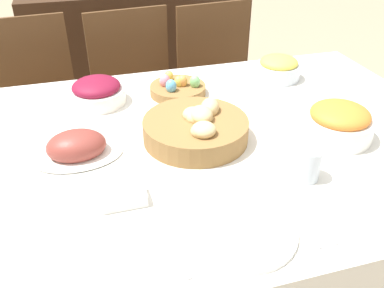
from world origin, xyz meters
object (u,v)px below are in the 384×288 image
Objects in this scene: chair_far_right at (222,86)px; sideboard at (139,54)px; egg_basket at (178,88)px; knife at (302,219)px; drinking_cup at (308,164)px; pineapple_bowl at (278,68)px; carrot_bowl at (339,122)px; bread_basket at (197,128)px; beet_salad_bowl at (97,92)px; chair_far_left at (36,109)px; dinner_plate at (243,231)px; fork at (179,245)px; spoon at (313,216)px; butter_dish at (123,197)px; chair_far_center at (137,96)px; ham_platter at (77,147)px.

sideboard is (-0.32, 0.78, -0.06)m from chair_far_right.
knife is (0.11, -0.73, -0.02)m from egg_basket.
chair_far_right is at bearing 80.88° from drinking_cup.
pineapple_bowl is 0.47m from carrot_bowl.
sideboard is 4.47× the size of bread_basket.
beet_salad_bowl is at bearing 128.75° from bread_basket.
drinking_cup is at bearing -50.04° from bread_basket.
chair_far_left reaches higher than sideboard.
beet_salad_bowl is at bearing -68.03° from chair_far_left.
drinking_cup is (0.24, 0.14, 0.04)m from dinner_plate.
fork is 0.33m from spoon.
chair_far_right is 4.84× the size of knife.
carrot_bowl reaches higher than bread_basket.
drinking_cup reaches higher than dinner_plate.
beet_salad_bowl is 1.76× the size of butter_dish.
sideboard reaches higher than pineapple_bowl.
butter_dish is at bearing -116.72° from egg_basket.
spoon is at bearing 0.00° from dinner_plate.
egg_basket is (-0.39, -0.57, 0.29)m from chair_far_right.
chair_far_center is 4.84× the size of knife.
ham_platter is 1.39× the size of knife.
egg_basket is 0.84× the size of dinner_plate.
pineapple_bowl reaches higher than dinner_plate.
chair_far_center is 1.35m from spoon.
chair_far_right is at bearing -67.42° from sideboard.
chair_far_center reaches higher than beet_salad_bowl.
butter_dish is (0.01, -0.57, -0.03)m from beet_salad_bowl.
dinner_plate is at bearing -148.98° from drinking_cup.
sideboard is at bearing 87.25° from dinner_plate.
chair_far_right is at bearing 71.99° from dinner_plate.
bread_basket reaches higher than dinner_plate.
pineapple_bowl is at bearing 40.03° from butter_dish.
butter_dish is (-0.28, -0.56, -0.01)m from egg_basket.
sideboard reaches higher than egg_basket.
bread_basket is 1.55× the size of egg_basket.
chair_far_left is at bearing 119.93° from knife.
chair_far_left is 4.31× the size of carrot_bowl.
pineapple_bowl is at bearing 69.97° from knife.
drinking_cup is (0.20, -0.59, 0.02)m from egg_basket.
fork is at bearing -78.31° from chair_far_left.
carrot_bowl is at bearing 39.59° from drinking_cup.
chair_far_center is 1.00× the size of chair_far_left.
chair_far_right is at bearing 93.92° from pineapple_bowl.
chair_far_right is 5.14× the size of pineapple_bowl.
chair_far_left reaches higher than ham_platter.
drinking_cup is 0.79× the size of butter_dish.
sideboard is 1.96m from butter_dish.
pineapple_bowl is at bearing -92.49° from chair_far_right.
drinking_cup is at bearing -82.72° from chair_far_center.
sideboard is at bearing 106.18° from chair_far_right.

